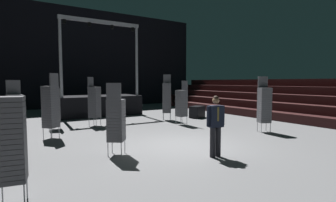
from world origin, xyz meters
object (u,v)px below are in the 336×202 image
object	(u,v)px
man_with_tie	(216,123)
chair_stack_aisle_left	(182,103)
chair_stack_mid_centre	(15,114)
chair_stack_rear_centre	(51,106)
chair_stack_front_left	(10,138)
equipment_road_case	(197,112)
chair_stack_front_right	(94,102)
chair_stack_mid_left	(55,109)
chair_stack_rear_left	(116,119)
chair_stack_rear_right	(167,97)
chair_stack_mid_right	(264,104)
stage_riser	(97,104)

from	to	relation	value
man_with_tie	chair_stack_aisle_left	xyz separation A→B (m)	(2.37, 4.99, 0.10)
chair_stack_mid_centre	chair_stack_rear_centre	xyz separation A→B (m)	(1.15, 0.78, 0.13)
chair_stack_front_left	chair_stack_rear_centre	world-z (taller)	chair_stack_rear_centre
chair_stack_front_left	equipment_road_case	xyz separation A→B (m)	(9.44, 6.83, -0.82)
chair_stack_front_left	equipment_road_case	bearing A→B (deg)	135.75
chair_stack_front_right	chair_stack_mid_left	distance (m)	1.75
chair_stack_rear_centre	equipment_road_case	world-z (taller)	chair_stack_rear_centre
chair_stack_front_right	chair_stack_rear_centre	world-z (taller)	chair_stack_rear_centre
chair_stack_rear_left	chair_stack_aisle_left	bearing A→B (deg)	73.66
chair_stack_rear_centre	chair_stack_aisle_left	size ratio (longest dim) A/B	1.12
chair_stack_mid_centre	chair_stack_rear_right	bearing A→B (deg)	-167.95
chair_stack_mid_right	equipment_road_case	bearing A→B (deg)	-67.50
chair_stack_front_left	chair_stack_mid_left	bearing A→B (deg)	175.80
stage_riser	chair_stack_rear_centre	xyz separation A→B (m)	(-3.51, -5.96, 0.50)
chair_stack_rear_right	chair_stack_rear_centre	xyz separation A→B (m)	(-6.04, -1.63, -0.04)
man_with_tie	chair_stack_mid_left	bearing A→B (deg)	-57.74
stage_riser	equipment_road_case	size ratio (longest dim) A/B	6.28
stage_riser	chair_stack_mid_right	world-z (taller)	stage_riser
chair_stack_mid_left	chair_stack_rear_right	bearing A→B (deg)	-74.41
man_with_tie	chair_stack_mid_left	world-z (taller)	chair_stack_mid_left
stage_riser	chair_stack_rear_right	bearing A→B (deg)	-59.73
chair_stack_front_right	chair_stack_aisle_left	xyz separation A→B (m)	(3.67, -1.90, -0.08)
chair_stack_front_right	chair_stack_rear_right	world-z (taller)	chair_stack_rear_right
chair_stack_aisle_left	chair_stack_mid_left	bearing A→B (deg)	66.31
chair_stack_mid_centre	stage_riser	bearing A→B (deg)	-131.13
man_with_tie	chair_stack_rear_centre	xyz separation A→B (m)	(-3.47, 5.03, 0.23)
chair_stack_rear_right	chair_stack_rear_centre	world-z (taller)	chair_stack_rear_right
man_with_tie	chair_stack_front_right	xyz separation A→B (m)	(-1.30, 6.89, 0.19)
chair_stack_front_left	chair_stack_aisle_left	bearing A→B (deg)	135.98
chair_stack_front_left	man_with_tie	bearing A→B (deg)	103.26
chair_stack_front_left	chair_stack_mid_right	xyz separation A→B (m)	(9.00, 1.91, 0.00)
chair_stack_front_right	chair_stack_mid_right	bearing A→B (deg)	96.33
stage_riser	equipment_road_case	bearing A→B (deg)	-44.40
chair_stack_rear_right	chair_stack_aisle_left	xyz separation A→B (m)	(-0.20, -1.67, -0.17)
chair_stack_rear_right	chair_stack_mid_right	bearing A→B (deg)	142.72
stage_riser	man_with_tie	size ratio (longest dim) A/B	3.31
chair_stack_mid_right	equipment_road_case	distance (m)	5.02
chair_stack_front_left	chair_stack_rear_centre	distance (m)	5.49
chair_stack_mid_left	chair_stack_mid_right	distance (m)	8.98
chair_stack_mid_left	chair_stack_front_left	bearing A→B (deg)	-175.04
chair_stack_aisle_left	equipment_road_case	world-z (taller)	chair_stack_aisle_left
chair_stack_front_left	chair_stack_rear_left	size ratio (longest dim) A/B	1.12
man_with_tie	chair_stack_mid_centre	distance (m)	6.27
chair_stack_mid_centre	chair_stack_front_left	bearing A→B (deg)	80.55
stage_riser	chair_stack_mid_left	world-z (taller)	stage_riser
stage_riser	chair_stack_rear_right	distance (m)	5.05
stage_riser	man_with_tie	xyz separation A→B (m)	(-0.05, -10.99, 0.27)
equipment_road_case	chair_stack_rear_centre	bearing A→B (deg)	-169.33
chair_stack_mid_right	chair_stack_mid_centre	xyz separation A→B (m)	(-8.77, 2.63, -0.08)
chair_stack_front_right	chair_stack_mid_centre	size ratio (longest dim) A/B	1.08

